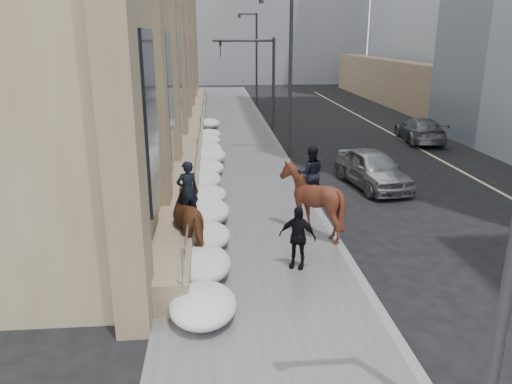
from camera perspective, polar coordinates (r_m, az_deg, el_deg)
ground at (r=13.32m, az=0.22°, el=-9.75°), size 140.00×140.00×0.00m
sidewalk at (r=22.64m, az=-2.03°, el=1.98°), size 5.00×80.00×0.12m
curb at (r=22.92m, az=4.53°, el=2.12°), size 0.24×80.00×0.12m
lane_line at (r=25.41m, az=22.36°, el=2.24°), size 0.15×70.00×0.01m
bg_building_far at (r=84.04m, az=-8.77°, el=19.88°), size 24.00×12.00×20.00m
streetlight_mid at (r=26.12m, az=3.60°, el=14.08°), size 1.71×0.24×8.00m
streetlight_far at (r=45.99m, az=-0.15°, el=15.53°), size 1.71×0.24×8.00m
traffic_signal at (r=34.01m, az=0.43°, el=13.90°), size 4.10×0.22×6.00m
snow_bank at (r=20.69m, az=-5.70°, el=1.58°), size 1.70×18.10×0.76m
mounted_horse_left at (r=14.20m, az=-7.06°, el=-2.91°), size 1.87×2.58×2.66m
mounted_horse_right at (r=15.53m, az=6.27°, el=-0.55°), size 1.90×2.11×2.77m
pedestrian at (r=13.32m, az=4.75°, el=-5.16°), size 1.09×0.79×1.72m
car_silver at (r=21.43m, az=13.18°, el=2.65°), size 2.52×4.87×1.58m
car_grey at (r=31.59m, az=18.21°, el=6.77°), size 2.54×5.18×1.45m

